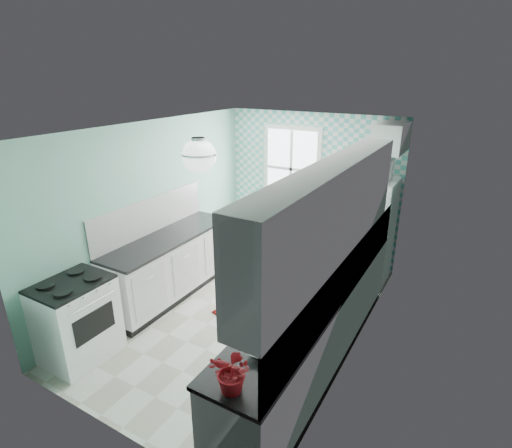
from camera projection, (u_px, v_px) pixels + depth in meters
The scene contains 26 objects.
floor at pixel (244, 315), 5.46m from camera, with size 3.00×4.40×0.02m, color silver.
ceiling at pixel (241, 127), 4.56m from camera, with size 3.00×4.40×0.02m, color white.
wall_back at pixel (311, 188), 6.80m from camera, with size 3.00×0.02×2.50m, color #79B4A0.
wall_front at pixel (99, 317), 3.22m from camera, with size 3.00×0.02×2.50m, color #79B4A0.
wall_left at pixel (153, 210), 5.71m from camera, with size 0.02×4.40×2.50m, color #79B4A0.
wall_right at pixel (361, 255), 4.30m from camera, with size 0.02×4.40×2.50m, color #79B4A0.
accent_wall at pixel (310, 188), 6.78m from camera, with size 3.00×0.01×2.50m, color #5DC4B9.
window at pixel (292, 169), 6.81m from camera, with size 1.04×0.05×1.44m.
backsplash_right at pixel (347, 275), 4.01m from camera, with size 0.02×3.60×0.51m, color white.
backsplash_left at pixel (151, 215), 5.66m from camera, with size 0.02×2.15×0.51m, color white.
upper_cabinets_right at pixel (331, 212), 3.67m from camera, with size 0.33×3.20×0.90m, color silver.
upper_cabinet_fridge at pixel (391, 137), 5.52m from camera, with size 0.40×0.74×0.40m, color silver.
ceiling_light at pixel (199, 155), 3.98m from camera, with size 0.34×0.34×0.35m.
base_cabinets_right at pixel (317, 328), 4.41m from camera, with size 0.60×3.60×0.90m, color white.
countertop_right at pixel (318, 291), 4.25m from camera, with size 0.63×3.60×0.04m, color black.
base_cabinets_left at pixel (170, 267), 5.80m from camera, with size 0.60×2.15×0.90m, color white.
countertop_left at pixel (169, 237), 5.62m from camera, with size 0.63×2.15×0.04m, color black.
fridge at pixel (367, 231), 6.12m from camera, with size 0.71×0.71×1.64m.
stove at pixel (77, 319), 4.51m from camera, with size 0.63×0.78×0.94m.
sink at pixel (352, 251), 5.16m from camera, with size 0.44×0.37×0.53m.
rug at pixel (254, 307), 5.60m from camera, with size 0.68×0.98×0.02m, color #6E0003.
dish_towel at pixel (317, 287), 5.20m from camera, with size 0.02×0.23×0.35m, color #58BAA6.
fruit_bowl at pixel (265, 350), 3.26m from camera, with size 0.29×0.29×0.07m, color white.
potted_plant at pixel (233, 372), 2.83m from camera, with size 0.32×0.27×0.35m, color #AF1113.
soap_bottle at pixel (357, 244), 5.11m from camera, with size 0.08×0.09×0.19m, color #A5B4BA.
microwave at pixel (374, 169), 5.78m from camera, with size 0.52×0.35×0.29m, color white.
Camera 1 is at (2.47, -3.94, 3.11)m, focal length 28.00 mm.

